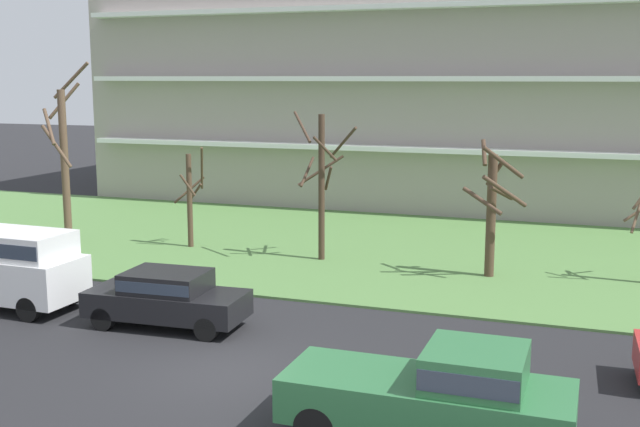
% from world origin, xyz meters
% --- Properties ---
extents(ground, '(160.00, 160.00, 0.00)m').
position_xyz_m(ground, '(0.00, 0.00, 0.00)').
color(ground, '#232326').
extents(grass_lawn_strip, '(80.00, 16.00, 0.08)m').
position_xyz_m(grass_lawn_strip, '(0.00, 14.00, 0.04)').
color(grass_lawn_strip, '#547F42').
rests_on(grass_lawn_strip, ground).
extents(apartment_building, '(38.32, 14.84, 13.51)m').
position_xyz_m(apartment_building, '(0.00, 28.94, 6.76)').
color(apartment_building, '#9E938C').
rests_on(apartment_building, ground).
extents(tree_far_left, '(1.69, 1.79, 7.45)m').
position_xyz_m(tree_far_left, '(-12.56, 10.71, 3.62)').
color(tree_far_left, brown).
rests_on(tree_far_left, ground).
extents(tree_left, '(1.65, 1.30, 4.14)m').
position_xyz_m(tree_left, '(-7.38, 11.76, 2.09)').
color(tree_left, '#4C3828').
rests_on(tree_left, ground).
extents(tree_center, '(2.50, 2.47, 5.59)m').
position_xyz_m(tree_center, '(-1.69, 11.41, 3.08)').
color(tree_center, '#423023').
rests_on(tree_center, ground).
extents(tree_right, '(2.14, 1.60, 4.77)m').
position_xyz_m(tree_right, '(4.64, 10.81, 2.51)').
color(tree_right, '#4C3828').
rests_on(tree_right, ground).
extents(pickup_green_near_left, '(5.41, 2.02, 1.95)m').
position_xyz_m(pickup_green_near_left, '(5.41, -2.00, 1.02)').
color(pickup_green_near_left, '#2D6B3D').
rests_on(pickup_green_near_left, ground).
extents(sedan_black_center_right, '(4.49, 2.03, 1.57)m').
position_xyz_m(sedan_black_center_right, '(-3.04, 2.50, 0.87)').
color(sedan_black_center_right, black).
rests_on(sedan_black_center_right, ground).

